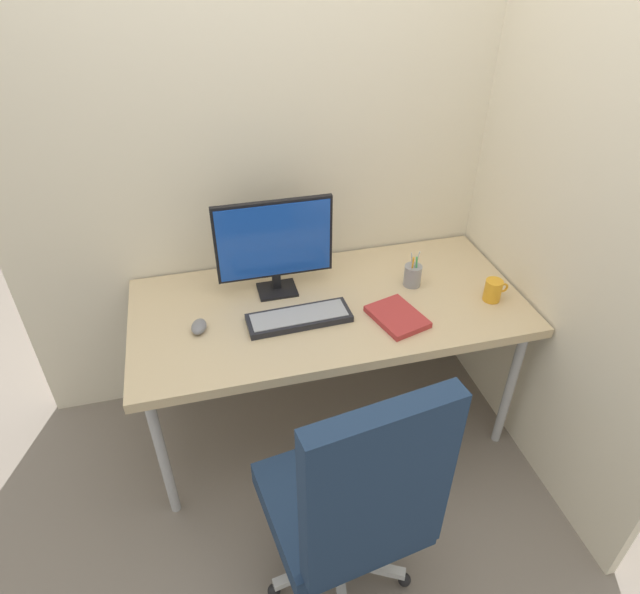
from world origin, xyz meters
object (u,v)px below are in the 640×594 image
object	(u,v)px
monitor	(274,243)
coffee_mug	(493,290)
mouse	(199,327)
pen_holder	(413,275)
keyboard	(299,318)
office_chair	(354,502)
notebook	(397,317)

from	to	relation	value
monitor	coffee_mug	xyz separation A→B (m)	(0.89, -0.30, -0.19)
mouse	pen_holder	size ratio (longest dim) A/B	0.54
pen_holder	keyboard	bearing A→B (deg)	-166.61
office_chair	monitor	size ratio (longest dim) A/B	2.27
monitor	keyboard	world-z (taller)	monitor
notebook	coffee_mug	size ratio (longest dim) A/B	2.16
office_chair	keyboard	bearing A→B (deg)	90.33
coffee_mug	pen_holder	bearing A→B (deg)	146.61
pen_holder	coffee_mug	size ratio (longest dim) A/B	1.58
keyboard	mouse	size ratio (longest dim) A/B	4.65
monitor	coffee_mug	size ratio (longest dim) A/B	4.58
office_chair	coffee_mug	size ratio (longest dim) A/B	10.42
pen_holder	coffee_mug	distance (m)	0.35
office_chair	notebook	world-z (taller)	office_chair
keyboard	notebook	xyz separation A→B (m)	(0.40, -0.09, -0.00)
keyboard	office_chair	bearing A→B (deg)	-89.67
mouse	office_chair	bearing A→B (deg)	-48.49
mouse	notebook	xyz separation A→B (m)	(0.80, -0.13, -0.01)
monitor	pen_holder	distance (m)	0.64
monitor	pen_holder	xyz separation A→B (m)	(0.60, -0.11, -0.19)
keyboard	coffee_mug	xyz separation A→B (m)	(0.84, -0.06, 0.03)
pen_holder	notebook	xyz separation A→B (m)	(-0.15, -0.22, -0.04)
office_chair	mouse	xyz separation A→B (m)	(-0.41, 0.80, 0.17)
keyboard	mouse	bearing A→B (deg)	174.81
pen_holder	monitor	bearing A→B (deg)	169.51
notebook	coffee_mug	xyz separation A→B (m)	(0.45, 0.03, 0.04)
office_chair	mouse	world-z (taller)	office_chair
keyboard	mouse	distance (m)	0.41
office_chair	notebook	distance (m)	0.80
office_chair	keyboard	size ratio (longest dim) A/B	2.63
mouse	pen_holder	distance (m)	0.96
coffee_mug	office_chair	bearing A→B (deg)	-140.03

